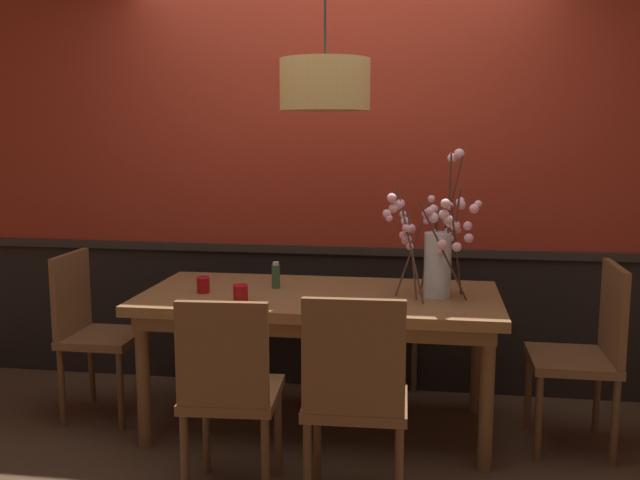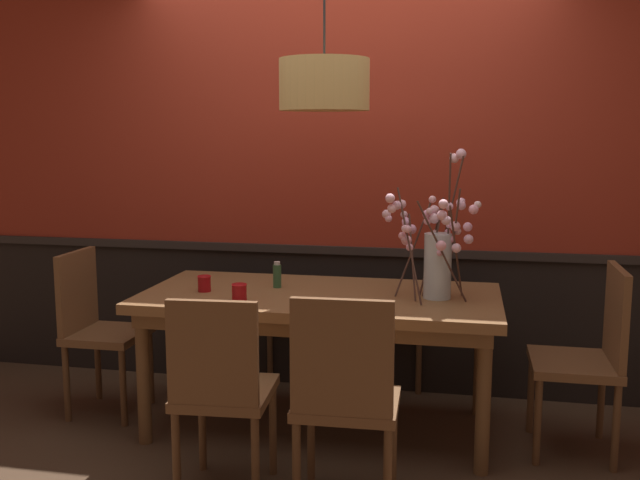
{
  "view_description": "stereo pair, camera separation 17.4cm",
  "coord_description": "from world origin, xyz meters",
  "px_view_note": "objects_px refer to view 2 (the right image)",
  "views": [
    {
      "loc": [
        0.57,
        -3.68,
        1.61
      ],
      "look_at": [
        0.0,
        0.0,
        1.04
      ],
      "focal_mm": 40.11,
      "sensor_mm": 36.0,
      "label": 1
    },
    {
      "loc": [
        0.74,
        -3.65,
        1.61
      ],
      "look_at": [
        0.0,
        0.0,
        1.04
      ],
      "focal_mm": 40.11,
      "sensor_mm": 36.0,
      "label": 2
    }
  ],
  "objects_px": {
    "chair_far_side_right": "(390,299)",
    "pendant_lamp": "(324,85)",
    "chair_near_side_left": "(221,386)",
    "chair_head_west_end": "(96,323)",
    "candle_holder_nearer_edge": "(239,292)",
    "chair_far_side_left": "(311,294)",
    "chair_head_east_end": "(590,350)",
    "condiment_bottle": "(277,275)",
    "chair_near_side_right": "(345,393)",
    "candle_holder_nearer_center": "(204,283)",
    "vase_with_blossoms": "(436,251)",
    "dining_table": "(320,309)"
  },
  "relations": [
    {
      "from": "chair_near_side_left",
      "to": "condiment_bottle",
      "type": "height_order",
      "value": "chair_near_side_left"
    },
    {
      "from": "vase_with_blossoms",
      "to": "pendant_lamp",
      "type": "xyz_separation_m",
      "value": [
        -0.57,
        -0.09,
        0.84
      ]
    },
    {
      "from": "chair_far_side_right",
      "to": "candle_holder_nearer_edge",
      "type": "distance_m",
      "value": 1.33
    },
    {
      "from": "chair_far_side_right",
      "to": "pendant_lamp",
      "type": "bearing_deg",
      "value": -104.64
    },
    {
      "from": "chair_head_east_end",
      "to": "pendant_lamp",
      "type": "distance_m",
      "value": 1.87
    },
    {
      "from": "candle_holder_nearer_center",
      "to": "candle_holder_nearer_edge",
      "type": "bearing_deg",
      "value": -33.42
    },
    {
      "from": "chair_head_west_end",
      "to": "chair_far_side_right",
      "type": "bearing_deg",
      "value": 29.19
    },
    {
      "from": "chair_near_side_left",
      "to": "vase_with_blossoms",
      "type": "bearing_deg",
      "value": 44.43
    },
    {
      "from": "chair_near_side_left",
      "to": "candle_holder_nearer_center",
      "type": "bearing_deg",
      "value": 115.16
    },
    {
      "from": "condiment_bottle",
      "to": "chair_far_side_left",
      "type": "bearing_deg",
      "value": 88.69
    },
    {
      "from": "chair_far_side_right",
      "to": "candle_holder_nearer_center",
      "type": "relative_size",
      "value": 11.19
    },
    {
      "from": "chair_head_west_end",
      "to": "condiment_bottle",
      "type": "height_order",
      "value": "chair_head_west_end"
    },
    {
      "from": "dining_table",
      "to": "chair_near_side_left",
      "type": "xyz_separation_m",
      "value": [
        -0.26,
        -0.84,
        -0.15
      ]
    },
    {
      "from": "chair_head_east_end",
      "to": "condiment_bottle",
      "type": "bearing_deg",
      "value": 175.93
    },
    {
      "from": "chair_head_west_end",
      "to": "pendant_lamp",
      "type": "distance_m",
      "value": 1.88
    },
    {
      "from": "chair_near_side_right",
      "to": "chair_head_east_end",
      "type": "height_order",
      "value": "chair_near_side_right"
    },
    {
      "from": "chair_far_side_right",
      "to": "condiment_bottle",
      "type": "xyz_separation_m",
      "value": [
        -0.55,
        -0.79,
        0.29
      ]
    },
    {
      "from": "chair_near_side_left",
      "to": "chair_far_side_left",
      "type": "xyz_separation_m",
      "value": [
        0.02,
        1.72,
        0.02
      ]
    },
    {
      "from": "chair_far_side_left",
      "to": "pendant_lamp",
      "type": "xyz_separation_m",
      "value": [
        0.28,
        -0.96,
        1.3
      ]
    },
    {
      "from": "dining_table",
      "to": "chair_far_side_left",
      "type": "xyz_separation_m",
      "value": [
        -0.24,
        0.88,
        -0.13
      ]
    },
    {
      "from": "chair_near_side_right",
      "to": "candle_holder_nearer_center",
      "type": "xyz_separation_m",
      "value": [
        -0.9,
        0.77,
        0.26
      ]
    },
    {
      "from": "pendant_lamp",
      "to": "chair_head_west_end",
      "type": "bearing_deg",
      "value": 177.41
    },
    {
      "from": "chair_far_side_left",
      "to": "vase_with_blossoms",
      "type": "bearing_deg",
      "value": -45.77
    },
    {
      "from": "chair_near_side_left",
      "to": "chair_head_east_end",
      "type": "xyz_separation_m",
      "value": [
        1.64,
        0.82,
        0.01
      ]
    },
    {
      "from": "chair_near_side_right",
      "to": "vase_with_blossoms",
      "type": "relative_size",
      "value": 1.26
    },
    {
      "from": "chair_head_east_end",
      "to": "pendant_lamp",
      "type": "height_order",
      "value": "pendant_lamp"
    },
    {
      "from": "dining_table",
      "to": "chair_far_side_right",
      "type": "height_order",
      "value": "chair_far_side_right"
    },
    {
      "from": "chair_far_side_left",
      "to": "vase_with_blossoms",
      "type": "height_order",
      "value": "vase_with_blossoms"
    },
    {
      "from": "chair_far_side_right",
      "to": "pendant_lamp",
      "type": "distance_m",
      "value": 1.64
    },
    {
      "from": "chair_near_side_left",
      "to": "vase_with_blossoms",
      "type": "relative_size",
      "value": 1.22
    },
    {
      "from": "chair_far_side_right",
      "to": "candle_holder_nearer_center",
      "type": "height_order",
      "value": "chair_far_side_right"
    },
    {
      "from": "chair_far_side_left",
      "to": "candle_holder_nearer_edge",
      "type": "distance_m",
      "value": 1.17
    },
    {
      "from": "chair_head_west_end",
      "to": "chair_far_side_right",
      "type": "relative_size",
      "value": 0.97
    },
    {
      "from": "vase_with_blossoms",
      "to": "condiment_bottle",
      "type": "height_order",
      "value": "vase_with_blossoms"
    },
    {
      "from": "chair_far_side_left",
      "to": "candle_holder_nearer_edge",
      "type": "relative_size",
      "value": 11.24
    },
    {
      "from": "chair_near_side_right",
      "to": "chair_head_west_end",
      "type": "xyz_separation_m",
      "value": [
        -1.59,
        0.84,
        -0.01
      ]
    },
    {
      "from": "chair_far_side_left",
      "to": "chair_near_side_left",
      "type": "bearing_deg",
      "value": -90.72
    },
    {
      "from": "chair_near_side_right",
      "to": "chair_head_west_end",
      "type": "bearing_deg",
      "value": 152.13
    },
    {
      "from": "chair_near_side_left",
      "to": "candle_holder_nearer_edge",
      "type": "height_order",
      "value": "chair_near_side_left"
    },
    {
      "from": "chair_far_side_right",
      "to": "candle_holder_nearer_center",
      "type": "bearing_deg",
      "value": -133.21
    },
    {
      "from": "chair_head_east_end",
      "to": "candle_holder_nearer_edge",
      "type": "height_order",
      "value": "chair_head_east_end"
    },
    {
      "from": "chair_head_west_end",
      "to": "candle_holder_nearer_edge",
      "type": "distance_m",
      "value": 1.01
    },
    {
      "from": "chair_far_side_right",
      "to": "vase_with_blossoms",
      "type": "distance_m",
      "value": 1.04
    },
    {
      "from": "chair_far_side_left",
      "to": "candle_holder_nearer_center",
      "type": "distance_m",
      "value": 1.07
    },
    {
      "from": "chair_head_east_end",
      "to": "chair_far_side_right",
      "type": "bearing_deg",
      "value": 140.41
    },
    {
      "from": "chair_head_east_end",
      "to": "chair_near_side_right",
      "type": "bearing_deg",
      "value": -142.95
    },
    {
      "from": "dining_table",
      "to": "vase_with_blossoms",
      "type": "distance_m",
      "value": 0.69
    },
    {
      "from": "chair_head_west_end",
      "to": "chair_head_east_end",
      "type": "relative_size",
      "value": 0.98
    },
    {
      "from": "chair_far_side_left",
      "to": "chair_far_side_right",
      "type": "bearing_deg",
      "value": -0.52
    },
    {
      "from": "chair_near_side_left",
      "to": "pendant_lamp",
      "type": "distance_m",
      "value": 1.56
    }
  ]
}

